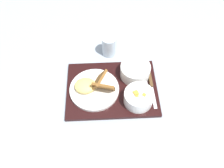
{
  "coord_description": "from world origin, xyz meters",
  "views": [
    {
      "loc": [
        -0.02,
        0.56,
        0.87
      ],
      "look_at": [
        0.0,
        0.0,
        0.05
      ],
      "focal_mm": 38.0,
      "sensor_mm": 36.0,
      "label": 1
    }
  ],
  "objects_px": {
    "bowl_soup": "(135,70)",
    "bowl_salad": "(139,97)",
    "plate_main": "(93,88)",
    "glass_water": "(109,47)",
    "spoon": "(148,89)",
    "knife": "(151,84)"
  },
  "relations": [
    {
      "from": "plate_main",
      "to": "knife",
      "type": "bearing_deg",
      "value": -172.0
    },
    {
      "from": "knife",
      "to": "bowl_soup",
      "type": "bearing_deg",
      "value": -131.29
    },
    {
      "from": "plate_main",
      "to": "glass_water",
      "type": "relative_size",
      "value": 2.09
    },
    {
      "from": "glass_water",
      "to": "bowl_soup",
      "type": "bearing_deg",
      "value": 130.02
    },
    {
      "from": "bowl_salad",
      "to": "plate_main",
      "type": "distance_m",
      "value": 0.2
    },
    {
      "from": "bowl_salad",
      "to": "spoon",
      "type": "distance_m",
      "value": 0.08
    },
    {
      "from": "knife",
      "to": "glass_water",
      "type": "xyz_separation_m",
      "value": [
        0.19,
        -0.19,
        0.02
      ]
    },
    {
      "from": "spoon",
      "to": "glass_water",
      "type": "bearing_deg",
      "value": -148.9
    },
    {
      "from": "spoon",
      "to": "glass_water",
      "type": "relative_size",
      "value": 1.37
    },
    {
      "from": "plate_main",
      "to": "bowl_salad",
      "type": "bearing_deg",
      "value": 165.26
    },
    {
      "from": "bowl_salad",
      "to": "glass_water",
      "type": "height_order",
      "value": "glass_water"
    },
    {
      "from": "bowl_soup",
      "to": "spoon",
      "type": "distance_m",
      "value": 0.1
    },
    {
      "from": "bowl_salad",
      "to": "bowl_soup",
      "type": "relative_size",
      "value": 0.93
    },
    {
      "from": "bowl_soup",
      "to": "bowl_salad",
      "type": "bearing_deg",
      "value": 94.49
    },
    {
      "from": "bowl_salad",
      "to": "knife",
      "type": "distance_m",
      "value": 0.11
    },
    {
      "from": "bowl_salad",
      "to": "bowl_soup",
      "type": "height_order",
      "value": "bowl_salad"
    },
    {
      "from": "bowl_salad",
      "to": "glass_water",
      "type": "xyz_separation_m",
      "value": [
        0.13,
        -0.28,
        -0.0
      ]
    },
    {
      "from": "bowl_soup",
      "to": "spoon",
      "type": "height_order",
      "value": "bowl_soup"
    },
    {
      "from": "bowl_salad",
      "to": "glass_water",
      "type": "bearing_deg",
      "value": -64.83
    },
    {
      "from": "plate_main",
      "to": "glass_water",
      "type": "xyz_separation_m",
      "value": [
        -0.06,
        -0.23,
        0.01
      ]
    },
    {
      "from": "bowl_salad",
      "to": "bowl_soup",
      "type": "bearing_deg",
      "value": -85.51
    },
    {
      "from": "plate_main",
      "to": "bowl_soup",
      "type": "bearing_deg",
      "value": -154.46
    }
  ]
}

